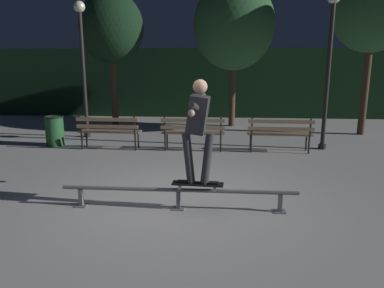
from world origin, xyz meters
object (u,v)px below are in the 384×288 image
(skateboarder, at_px, (198,123))
(tree_far_right, at_px, (373,7))
(grind_rail, at_px, (178,193))
(park_bench_left_center, at_px, (193,130))
(trash_can, at_px, (55,130))
(park_bench_right_center, at_px, (280,131))
(tree_behind_benches, at_px, (234,25))
(lamp_post_right, at_px, (330,51))
(skateboard, at_px, (198,184))
(park_bench_leftmost, at_px, (109,129))
(lamp_post_left, at_px, (82,53))
(tree_far_left, at_px, (111,28))

(skateboarder, bearing_deg, tree_far_right, 53.40)
(grind_rail, relative_size, park_bench_left_center, 2.26)
(park_bench_left_center, bearing_deg, trash_can, 174.73)
(park_bench_right_center, relative_size, tree_behind_benches, 0.33)
(skateboarder, relative_size, lamp_post_right, 0.40)
(grind_rail, height_order, lamp_post_right, lamp_post_right)
(skateboard, bearing_deg, lamp_post_right, 54.87)
(lamp_post_right, bearing_deg, park_bench_leftmost, -175.12)
(lamp_post_left, bearing_deg, trash_can, -110.74)
(park_bench_leftmost, relative_size, lamp_post_left, 0.41)
(lamp_post_right, bearing_deg, park_bench_right_center, -158.26)
(grind_rail, xyz_separation_m, tree_far_left, (-3.00, 7.07, 3.06))
(tree_behind_benches, height_order, lamp_post_right, tree_behind_benches)
(grind_rail, xyz_separation_m, lamp_post_left, (-3.38, 5.33, 2.23))
(grind_rail, xyz_separation_m, lamp_post_right, (3.29, 4.26, 2.23))
(tree_behind_benches, distance_m, lamp_post_right, 4.18)
(lamp_post_right, bearing_deg, tree_far_left, 155.92)
(lamp_post_right, xyz_separation_m, trash_can, (-7.13, -0.12, -2.07))
(grind_rail, relative_size, lamp_post_right, 0.93)
(grind_rail, bearing_deg, lamp_post_left, 122.39)
(grind_rail, distance_m, park_bench_leftmost, 4.40)
(lamp_post_left, distance_m, lamp_post_right, 6.76)
(park_bench_leftmost, bearing_deg, park_bench_left_center, 0.00)
(park_bench_right_center, bearing_deg, lamp_post_right, 21.74)
(tree_far_left, bearing_deg, park_bench_leftmost, -76.74)
(skateboard, distance_m, trash_can, 5.85)
(lamp_post_right, bearing_deg, skateboard, -125.13)
(skateboard, distance_m, tree_far_right, 8.63)
(park_bench_left_center, bearing_deg, tree_far_left, 131.87)
(grind_rail, height_order, tree_behind_benches, tree_behind_benches)
(tree_far_right, distance_m, tree_behind_benches, 4.21)
(park_bench_right_center, relative_size, tree_far_right, 0.31)
(tree_behind_benches, height_order, trash_can, tree_behind_benches)
(skateboarder, bearing_deg, park_bench_right_center, 64.44)
(park_bench_left_center, bearing_deg, tree_behind_benches, 74.20)
(lamp_post_left, bearing_deg, park_bench_leftmost, -53.19)
(park_bench_right_center, bearing_deg, park_bench_leftmost, 180.00)
(park_bench_leftmost, relative_size, park_bench_left_center, 1.00)
(grind_rail, bearing_deg, skateboard, -0.00)
(park_bench_right_center, height_order, lamp_post_right, lamp_post_right)
(lamp_post_left, bearing_deg, tree_behind_benches, 27.64)
(skateboarder, height_order, park_bench_left_center, skateboarder)
(lamp_post_left, height_order, trash_can, lamp_post_left)
(skateboard, height_order, lamp_post_left, lamp_post_left)
(grind_rail, distance_m, lamp_post_left, 6.70)
(tree_behind_benches, bearing_deg, lamp_post_right, -56.30)
(skateboarder, distance_m, lamp_post_right, 5.33)
(tree_far_left, height_order, tree_behind_benches, tree_behind_benches)
(skateboarder, relative_size, park_bench_left_center, 0.97)
(tree_behind_benches, distance_m, trash_can, 6.72)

